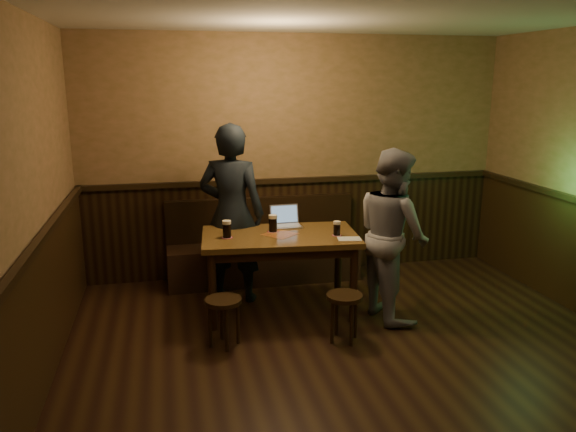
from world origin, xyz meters
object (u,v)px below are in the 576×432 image
Objects in this scene: pint_right at (337,228)px; stool_right at (344,304)px; bench at (263,254)px; pint_left at (227,229)px; person_grey at (393,234)px; stool_left at (224,308)px; person_suit at (232,214)px; laptop at (286,221)px; pub_table at (280,245)px; pint_mid at (273,223)px.

stool_right is at bearing -99.98° from pint_right.
pint_left is at bearing -118.26° from bench.
person_grey reaches higher than stool_right.
person_suit is (0.22, 1.07, 0.59)m from stool_left.
person_suit reaches higher than stool_right.
person_suit reaches higher than person_grey.
person_suit reaches higher than pint_left.
pint_left is at bearing 79.74° from stool_left.
stool_right is at bearing -75.50° from laptop.
pub_table is (-0.00, -0.96, 0.39)m from bench.
person_grey is at bearing -35.20° from laptop.
person_suit is at bearing -128.95° from bench.
laptop reaches higher than stool_left.
pint_mid reaches higher than stool_left.
person_suit is at bearing 147.56° from pint_right.
pub_table is 0.94m from stool_right.
person_grey reaches higher than bench.
pub_table is 3.62× the size of stool_left.
pint_left is at bearing 72.00° from person_grey.
person_suit is (-0.95, 0.60, 0.05)m from pint_right.
stool_left is 0.26× the size of person_grey.
laptop reaches higher than pint_mid.
pub_table is 10.92× the size of pint_right.
bench is 5.00× the size of stool_right.
person_suit is at bearing 125.02° from stool_right.
pint_mid is 1.21× the size of pint_right.
stool_right is 1.23m from laptop.
pub_table is at bearing 44.84° from stool_left.
pint_mid is 0.64m from pint_right.
pint_right is (1.05, -0.15, -0.01)m from pint_left.
bench reaches higher than stool_right.
laptop is at bearing 49.73° from pint_mid.
pub_table is at bearing -64.41° from pint_mid.
person_grey reaches higher than pint_left.
stool_left is 1.24m from person_suit.
pint_right is 0.09× the size of person_grey.
pint_mid is 1.18m from person_grey.
person_grey is (1.10, -0.42, -0.06)m from pint_mid.
stool_left is 1.00× the size of stool_right.
bench is at bearing 99.30° from laptop.
person_grey is at bearing 173.50° from person_suit.
person_suit is at bearing 55.72° from person_grey.
pub_table reaches higher than stool_right.
pint_right is 0.47× the size of laptop.
pint_mid is at bearing 158.07° from person_suit.
stool_left is at bearing 172.70° from stool_right.
pub_table is 0.96m from stool_left.
stool_right is 1.33m from pint_left.
pint_mid is (-0.48, 0.87, 0.55)m from stool_right.
laptop reaches higher than pint_right.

